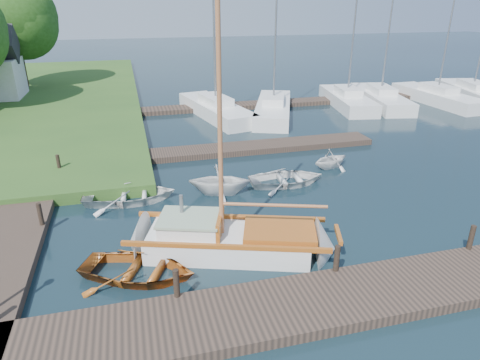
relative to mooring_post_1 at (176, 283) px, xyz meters
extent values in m
plane|color=black|center=(3.00, 5.00, -0.70)|extent=(160.00, 160.00, 0.00)
cube|color=#2E251F|center=(3.00, -1.00, -0.55)|extent=(18.00, 2.20, 0.30)
cube|color=#2E251F|center=(-5.00, 7.00, -0.55)|extent=(2.20, 18.00, 0.30)
cube|color=#2E251F|center=(5.00, 11.50, -0.55)|extent=(14.00, 1.60, 0.30)
cube|color=#2E251F|center=(13.00, 21.00, -0.55)|extent=(30.00, 1.60, 0.30)
cylinder|color=black|center=(0.00, 0.00, 0.00)|extent=(0.16, 0.16, 0.80)
cylinder|color=black|center=(4.50, 0.00, 0.00)|extent=(0.16, 0.16, 0.80)
cylinder|color=black|center=(9.00, 0.00, 0.00)|extent=(0.16, 0.16, 0.80)
cylinder|color=black|center=(-4.00, 5.00, 0.00)|extent=(0.16, 0.16, 0.80)
cylinder|color=black|center=(-4.00, 10.00, 0.00)|extent=(0.16, 0.16, 0.80)
cube|color=white|center=(1.89, 2.21, -0.47)|extent=(5.38, 3.49, 0.90)
cone|color=white|center=(4.78, 1.23, -0.47)|extent=(1.86, 2.27, 1.96)
cone|color=white|center=(-0.91, 3.15, -0.47)|extent=(1.57, 2.18, 1.96)
cube|color=brown|center=(2.19, 3.10, 0.04)|extent=(5.91, 2.09, 0.14)
cube|color=brown|center=(1.59, 1.32, 0.04)|extent=(5.91, 2.09, 0.14)
cube|color=brown|center=(5.11, 1.12, 0.04)|extent=(0.46, 1.08, 0.14)
cube|color=white|center=(0.75, 2.59, 0.20)|extent=(2.15, 1.90, 0.44)
cube|color=#9BB292|center=(0.75, 2.59, 0.45)|extent=(2.28, 2.03, 0.08)
cube|color=brown|center=(1.65, 2.29, 0.28)|extent=(0.56, 1.37, 0.60)
cylinder|color=slate|center=(0.56, 2.97, 0.78)|extent=(0.12, 0.12, 0.60)
cube|color=brown|center=(3.40, 1.70, 0.08)|extent=(2.56, 2.12, 0.20)
cylinder|color=#9A5835|center=(1.70, 2.27, 4.18)|extent=(0.14, 0.14, 8.40)
cylinder|color=#9A5835|center=(3.21, 1.76, 0.98)|extent=(3.06, 1.12, 0.10)
imported|color=brown|center=(-0.94, 1.55, -0.35)|extent=(4.05, 3.59, 0.69)
imported|color=white|center=(-1.06, 6.79, -0.33)|extent=(3.77, 2.85, 0.74)
imported|color=white|center=(2.56, 6.57, -0.03)|extent=(3.02, 2.77, 1.34)
imported|color=white|center=(5.57, 6.82, -0.36)|extent=(3.34, 2.44, 0.68)
imported|color=white|center=(8.29, 8.15, -0.19)|extent=(2.39, 2.22, 1.03)
cube|color=white|center=(4.97, 19.03, -0.25)|extent=(3.95, 8.87, 0.90)
cube|color=white|center=(4.97, 19.03, 0.45)|extent=(2.00, 3.24, 0.50)
cylinder|color=slate|center=(4.97, 19.03, 5.06)|extent=(0.12, 0.12, 9.73)
cube|color=white|center=(8.83, 18.21, -0.25)|extent=(5.16, 8.77, 0.90)
cube|color=white|center=(8.83, 18.21, 0.45)|extent=(2.39, 3.30, 0.50)
cylinder|color=slate|center=(8.83, 18.21, 5.55)|extent=(0.12, 0.12, 10.71)
cube|color=white|center=(15.07, 19.47, -0.25)|extent=(3.48, 8.06, 0.90)
cube|color=white|center=(15.07, 19.47, 0.45)|extent=(1.84, 2.93, 0.50)
cylinder|color=slate|center=(15.07, 19.47, 4.61)|extent=(0.12, 0.12, 8.82)
cube|color=white|center=(17.78, 19.34, -0.25)|extent=(3.85, 8.63, 0.90)
cube|color=white|center=(17.78, 19.34, 0.45)|extent=(1.96, 3.15, 0.50)
cylinder|color=slate|center=(17.78, 19.34, 4.99)|extent=(0.12, 0.12, 9.57)
cube|color=white|center=(22.23, 18.63, -0.25)|extent=(2.62, 8.47, 0.90)
cube|color=white|center=(22.23, 18.63, 0.45)|extent=(1.55, 3.00, 0.50)
cylinder|color=slate|center=(22.23, 18.63, 4.75)|extent=(0.12, 0.12, 9.10)
cube|color=white|center=(25.95, 19.14, -0.25)|extent=(4.22, 9.17, 0.90)
cube|color=white|center=(25.95, 19.14, 0.45)|extent=(2.09, 3.36, 0.50)
cylinder|color=#332114|center=(-9.00, 31.00, 1.64)|extent=(0.36, 0.36, 3.67)
sphere|color=#214712|center=(-9.00, 31.00, 5.41)|extent=(6.73, 6.73, 6.73)
sphere|color=#214712|center=(-8.50, 30.70, 4.90)|extent=(5.71, 5.71, 5.71)
sphere|color=#214712|center=(-9.40, 31.40, 6.12)|extent=(6.12, 6.12, 6.12)
camera|label=1|loc=(-0.72, -9.16, 6.71)|focal=32.00mm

